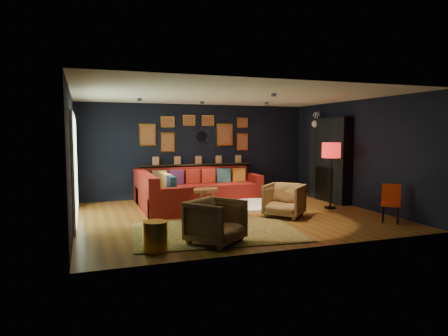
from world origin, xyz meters
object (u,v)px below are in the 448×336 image
object	(u,v)px
gold_stool	(155,237)
dog	(216,212)
armchair_left	(216,220)
coffee_table	(205,192)
floor_lamp	(331,153)
sectional	(185,191)
orange_chair	(391,200)
armchair_right	(284,199)
pouf	(169,207)

from	to	relation	value
gold_stool	dog	size ratio (longest dim) A/B	0.37
armchair_left	dog	world-z (taller)	armchair_left
coffee_table	floor_lamp	size ratio (longest dim) A/B	0.59
sectional	armchair_left	world-z (taller)	sectional
sectional	orange_chair	size ratio (longest dim) A/B	4.43
gold_stool	floor_lamp	size ratio (longest dim) A/B	0.30
sectional	dog	world-z (taller)	sectional
coffee_table	armchair_right	world-z (taller)	armchair_right
coffee_table	floor_lamp	world-z (taller)	floor_lamp
armchair_left	floor_lamp	world-z (taller)	floor_lamp
orange_chair	pouf	bearing A→B (deg)	-164.09
sectional	gold_stool	distance (m)	4.22
pouf	armchair_left	xyz separation A→B (m)	(0.26, -2.50, 0.22)
orange_chair	floor_lamp	distance (m)	1.91
sectional	pouf	world-z (taller)	sectional
armchair_left	armchair_right	bearing A→B (deg)	-1.18
pouf	dog	bearing A→B (deg)	-53.20
coffee_table	armchair_right	xyz separation A→B (m)	(1.19, -1.95, 0.06)
coffee_table	dog	xyz separation A→B (m)	(-0.36, -1.95, -0.12)
floor_lamp	dog	world-z (taller)	floor_lamp
coffee_table	gold_stool	bearing A→B (deg)	-117.62
armchair_left	gold_stool	world-z (taller)	armchair_left
coffee_table	dog	distance (m)	1.99
coffee_table	gold_stool	size ratio (longest dim) A/B	2.00
orange_chair	dog	size ratio (longest dim) A/B	0.60
armchair_right	dog	size ratio (longest dim) A/B	0.62
sectional	armchair_right	world-z (taller)	sectional
coffee_table	armchair_right	size ratio (longest dim) A/B	1.19
sectional	gold_stool	xyz separation A→B (m)	(-1.43, -3.97, -0.09)
dog	sectional	bearing A→B (deg)	90.01
armchair_left	gold_stool	size ratio (longest dim) A/B	1.71
coffee_table	orange_chair	size ratio (longest dim) A/B	1.22
sectional	coffee_table	size ratio (longest dim) A/B	3.64
pouf	armchair_left	world-z (taller)	armchair_left
armchair_left	armchair_right	world-z (taller)	armchair_left
orange_chair	armchair_right	bearing A→B (deg)	-169.21
armchair_right	dog	xyz separation A→B (m)	(-1.55, -0.01, -0.18)
pouf	dog	distance (m)	1.26
pouf	gold_stool	world-z (taller)	gold_stool
armchair_left	orange_chair	distance (m)	3.85
coffee_table	armchair_left	distance (m)	3.55
coffee_table	armchair_left	size ratio (longest dim) A/B	1.17
armchair_left	gold_stool	bearing A→B (deg)	148.80
armchair_right	floor_lamp	distance (m)	1.84
armchair_left	pouf	bearing A→B (deg)	58.47
gold_stool	floor_lamp	world-z (taller)	floor_lamp
floor_lamp	orange_chair	bearing A→B (deg)	-80.04
coffee_table	floor_lamp	xyz separation A→B (m)	(2.69, -1.44, 0.99)
floor_lamp	armchair_left	bearing A→B (deg)	-150.55
sectional	dog	distance (m)	2.37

